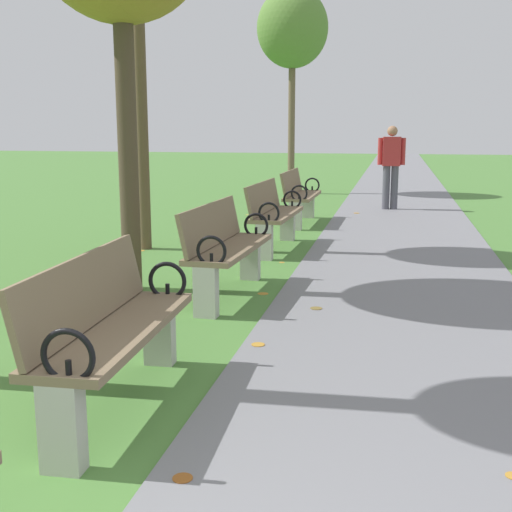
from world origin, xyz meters
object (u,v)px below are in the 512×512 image
Objects in this scene: park_bench_3 at (225,247)px; park_bench_4 at (273,213)px; pedestrian_walking at (391,163)px; park_bench_2 at (109,328)px; park_bench_5 at (299,195)px; tree_5 at (292,30)px.

park_bench_4 is at bearing 90.00° from park_bench_3.
pedestrian_walking reaches higher than park_bench_3.
park_bench_3 is at bearing -101.69° from pedestrian_walking.
park_bench_3 and park_bench_4 have the same top height.
park_bench_2 is 1.01× the size of park_bench_5.
park_bench_3 is 10.68m from tree_5.
pedestrian_walking is at bearing 78.31° from park_bench_3.
park_bench_5 is (-0.00, 7.65, 0.00)m from park_bench_2.
park_bench_4 is at bearing -107.78° from pedestrian_walking.
park_bench_4 is at bearing -90.00° from park_bench_5.
park_bench_2 is 1.00× the size of park_bench_3.
park_bench_3 is 7.36m from pedestrian_walking.
park_bench_3 is at bearing 90.00° from park_bench_2.
park_bench_4 is 1.01× the size of park_bench_5.
tree_5 is at bearing 97.15° from park_bench_4.
park_bench_5 is at bearing -124.21° from pedestrian_walking.
park_bench_5 is at bearing -79.47° from tree_5.
park_bench_4 is (-0.00, 2.55, 0.00)m from park_bench_3.
park_bench_2 is 1.00× the size of pedestrian_walking.
park_bench_3 is 1.00× the size of park_bench_4.
park_bench_3 is 1.00× the size of pedestrian_walking.
tree_5 reaches higher than park_bench_3.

